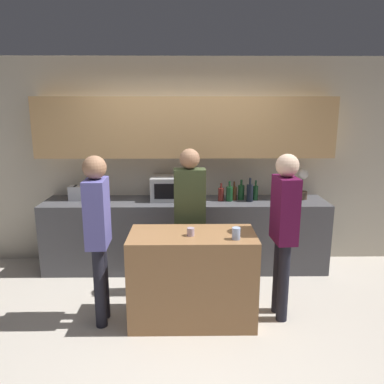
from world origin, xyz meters
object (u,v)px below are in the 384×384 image
at_px(potted_plant, 302,184).
at_px(bottle_3, 241,192).
at_px(cup_1, 191,232).
at_px(toaster, 80,193).
at_px(bottle_0, 221,194).
at_px(bottle_1, 229,193).
at_px(cup_0, 236,233).
at_px(person_left, 284,223).
at_px(bottle_2, 234,193).
at_px(bottle_4, 250,192).
at_px(bottle_5, 255,193).
at_px(person_right, 190,210).
at_px(person_center, 98,227).
at_px(microwave, 171,188).

bearing_deg(potted_plant, bottle_3, -179.11).
relative_size(potted_plant, cup_1, 5.18).
height_order(toaster, bottle_0, bottle_0).
bearing_deg(bottle_1, toaster, 177.21).
distance_m(cup_0, person_left, 0.53).
xyz_separation_m(potted_plant, bottle_2, (-0.89, -0.05, -0.10)).
relative_size(potted_plant, bottle_0, 1.73).
height_order(bottle_3, bottle_4, bottle_4).
xyz_separation_m(potted_plant, bottle_1, (-0.95, -0.09, -0.10)).
distance_m(bottle_0, bottle_4, 0.36).
height_order(bottle_3, cup_1, bottle_3).
height_order(bottle_2, person_left, person_left).
xyz_separation_m(bottle_1, bottle_4, (0.26, -0.02, 0.02)).
relative_size(bottle_0, cup_1, 2.99).
xyz_separation_m(bottle_5, cup_0, (-0.43, -1.43, -0.05)).
bearing_deg(person_right, bottle_3, -133.74).
height_order(cup_0, cup_1, cup_0).
bearing_deg(person_center, potted_plant, 118.24).
xyz_separation_m(cup_1, person_center, (-0.87, 0.02, 0.05)).
xyz_separation_m(bottle_2, person_center, (-1.44, -1.30, -0.01)).
distance_m(microwave, bottle_3, 0.90).
relative_size(bottle_3, cup_1, 3.39).
height_order(cup_0, person_right, person_right).
relative_size(microwave, bottle_2, 2.14).
height_order(microwave, person_right, person_right).
distance_m(bottle_1, bottle_2, 0.08).
bearing_deg(person_left, bottle_1, 15.30).
xyz_separation_m(potted_plant, bottle_3, (-0.79, -0.01, -0.10)).
bearing_deg(cup_1, bottle_0, 72.92).
bearing_deg(bottle_0, person_center, -134.89).
bearing_deg(person_right, bottle_1, -129.23).
bearing_deg(potted_plant, cup_0, -125.21).
bearing_deg(person_center, bottle_2, 130.18).
relative_size(microwave, person_left, 0.31).
bearing_deg(bottle_5, person_left, -87.28).
bearing_deg(microwave, potted_plant, 0.05).
distance_m(bottle_1, cup_0, 1.39).
xyz_separation_m(bottle_5, cup_1, (-0.84, -1.33, -0.07)).
relative_size(microwave, cup_1, 6.82).
bearing_deg(potted_plant, bottle_5, -175.43).
height_order(bottle_0, person_center, person_center).
relative_size(bottle_0, bottle_2, 0.94).
xyz_separation_m(bottle_0, bottle_3, (0.27, 0.07, 0.01)).
bearing_deg(cup_0, potted_plant, 54.79).
relative_size(bottle_1, cup_0, 2.32).
height_order(toaster, bottle_3, bottle_3).
bearing_deg(toaster, bottle_5, -1.24).
bearing_deg(cup_1, bottle_3, 64.03).
height_order(microwave, bottle_4, bottle_4).
relative_size(toaster, person_left, 0.16).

